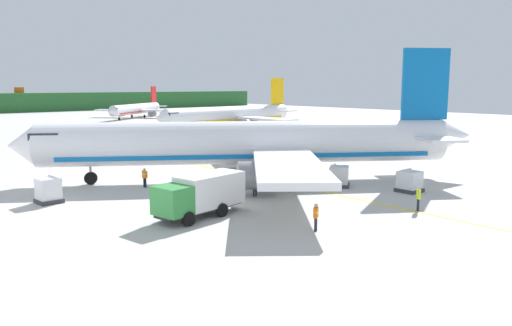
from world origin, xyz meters
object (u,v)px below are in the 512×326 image
object	(u,v)px
cargo_container_mid	(339,176)
crew_loader_right	(145,176)
cargo_container_far	(409,181)
airliner_far_taxiway	(137,109)
crew_supervisor	(255,184)
cargo_container_near	(49,190)
crew_loader_left	(316,215)
airliner_foreground	(253,143)
service_truck_fuel	(201,194)
crew_marshaller	(418,196)
airliner_mid_apron	(232,115)

from	to	relation	value
cargo_container_mid	crew_loader_right	world-z (taller)	cargo_container_mid
cargo_container_far	crew_loader_right	xyz separation A→B (m)	(-15.47, 15.45, 0.11)
airliner_far_taxiway	crew_supervisor	distance (m)	100.75
airliner_far_taxiway	cargo_container_near	xyz separation A→B (m)	(-51.00, -85.17, -1.43)
cargo_container_near	cargo_container_mid	bearing A→B (deg)	-25.40
crew_loader_left	crew_loader_right	xyz separation A→B (m)	(-1.43, 18.23, -0.02)
airliner_foreground	crew_loader_left	size ratio (longest dim) A/B	21.68
service_truck_fuel	airliner_far_taxiway	bearing A→B (deg)	64.94
airliner_foreground	crew_loader_left	world-z (taller)	airliner_foreground
airliner_far_taxiway	crew_marshaller	xyz separation A→B (m)	(-32.50, -104.07, -1.35)
cargo_container_mid	cargo_container_far	xyz separation A→B (m)	(2.73, -5.07, -0.03)
airliner_far_taxiway	cargo_container_far	world-z (taller)	airliner_far_taxiway
airliner_foreground	crew_marshaller	distance (m)	16.07
crew_supervisor	airliner_far_taxiway	bearing A→B (deg)	67.80
airliner_mid_apron	airliner_far_taxiway	xyz separation A→B (m)	(2.95, 44.89, -0.51)
airliner_mid_apron	airliner_far_taxiway	distance (m)	44.99
airliner_mid_apron	crew_supervisor	distance (m)	59.82
airliner_foreground	airliner_far_taxiway	bearing A→B (deg)	68.95
service_truck_fuel	crew_supervisor	size ratio (longest dim) A/B	4.20
cargo_container_far	crew_supervisor	distance (m)	12.60
crew_marshaller	cargo_container_far	bearing A→B (deg)	38.18
service_truck_fuel	crew_loader_left	bearing A→B (deg)	-66.21
cargo_container_near	crew_marshaller	xyz separation A→B (m)	(18.51, -18.90, 0.08)
crew_loader_left	airliner_far_taxiway	bearing A→B (deg)	68.03
crew_loader_left	crew_loader_right	distance (m)	18.28
airliner_mid_apron	service_truck_fuel	xyz separation A→B (m)	(-41.77, -50.76, -1.33)
cargo_container_near	crew_loader_right	size ratio (longest dim) A/B	1.18
airliner_foreground	cargo_container_far	world-z (taller)	airliner_foreground
service_truck_fuel	cargo_container_mid	distance (m)	14.53
crew_loader_left	crew_supervisor	distance (m)	10.22
airliner_foreground	cargo_container_far	distance (m)	13.77
service_truck_fuel	cargo_container_mid	size ratio (longest dim) A/B	2.80
service_truck_fuel	crew_marshaller	size ratio (longest dim) A/B	3.96
airliner_mid_apron	service_truck_fuel	size ratio (longest dim) A/B	5.22
airliner_mid_apron	service_truck_fuel	bearing A→B (deg)	-129.45
crew_marshaller	crew_supervisor	bearing A→B (deg)	117.26
airliner_mid_apron	service_truck_fuel	world-z (taller)	airliner_mid_apron
cargo_container_near	crew_supervisor	xyz separation A→B (m)	(12.95, -8.11, 0.02)
service_truck_fuel	crew_loader_right	distance (m)	11.13
service_truck_fuel	crew_marshaller	world-z (taller)	service_truck_fuel
cargo_container_far	crew_marshaller	world-z (taller)	cargo_container_far
cargo_container_near	crew_loader_right	world-z (taller)	cargo_container_near
cargo_container_near	crew_loader_left	bearing A→B (deg)	-61.84
airliner_foreground	airliner_mid_apron	world-z (taller)	airliner_foreground
cargo_container_mid	crew_supervisor	size ratio (longest dim) A/B	1.50
cargo_container_mid	airliner_foreground	bearing A→B (deg)	118.96
airliner_foreground	airliner_mid_apron	distance (m)	53.32
service_truck_fuel	crew_loader_left	xyz separation A→B (m)	(3.20, -7.26, -0.54)
cargo_container_mid	crew_supervisor	distance (m)	8.05
cargo_container_mid	cargo_container_far	world-z (taller)	cargo_container_mid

